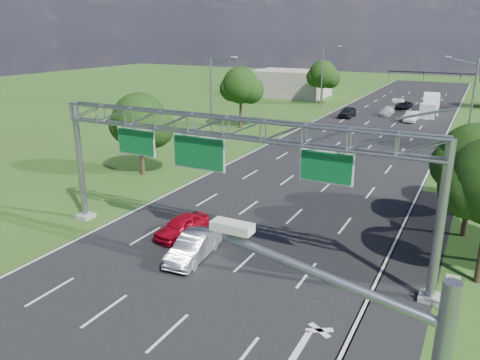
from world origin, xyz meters
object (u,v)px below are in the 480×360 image
Objects in this scene: traffic_signal at (448,83)px; red_coupe at (182,226)px; silver_sedan at (194,247)px; box_truck at (430,105)px; sign_gantry at (227,138)px; regulatory_sign at (452,287)px.

traffic_signal is 3.01× the size of red_coupe.
traffic_signal is 55.46m from silver_sedan.
box_truck is (-2.30, 2.53, -3.70)m from traffic_signal.
traffic_signal reaches higher than silver_sedan.
traffic_signal is at bearing 75.91° from silver_sedan.
sign_gantry is at bearing -97.68° from traffic_signal.
regulatory_sign is at bearing -84.80° from traffic_signal.
silver_sedan is at bearing -98.82° from traffic_signal.
sign_gantry reaches higher than regulatory_sign.
sign_gantry is 2.83× the size of box_truck.
red_coupe is (-15.73, 1.64, -0.82)m from regulatory_sign.
regulatory_sign is at bearing 1.62° from red_coupe.
regulatory_sign reaches higher than red_coupe.
red_coupe is at bearing 170.45° from sign_gantry.
regulatory_sign is at bearing -2.66° from silver_sedan.
regulatory_sign is 57.01m from box_truck.
regulatory_sign is 54.37m from traffic_signal.
sign_gantry is 13.25m from regulatory_sign.
sign_gantry is at bearing -101.06° from box_truck.
traffic_signal is at bearing -53.71° from box_truck.
silver_sedan is (2.33, -2.24, 0.05)m from red_coupe.
sign_gantry reaches higher than silver_sedan.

